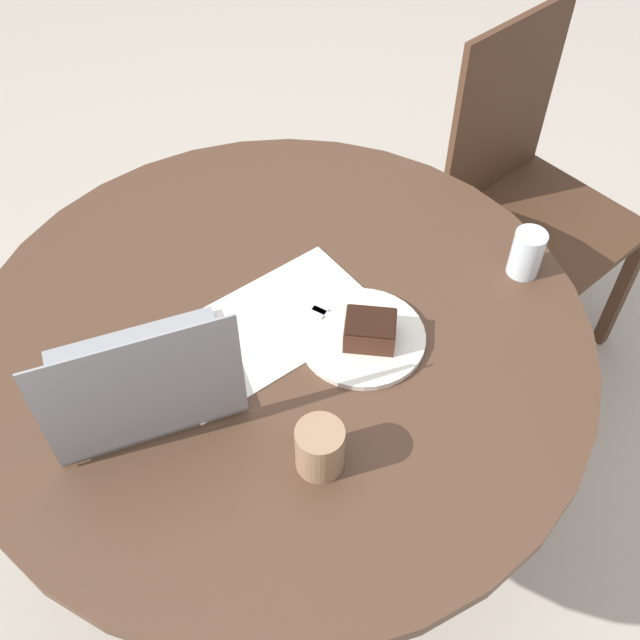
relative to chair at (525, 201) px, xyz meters
The scene contains 10 objects.
ground_plane 1.03m from the chair, 23.78° to the left, with size 12.00×12.00×0.00m, color #B7AD9E.
dining_table 0.91m from the chair, 23.78° to the left, with size 1.17×1.17×0.74m.
chair is the anchor object (origin of this frame).
paper_document 0.95m from the chair, 22.56° to the left, with size 0.46×0.32×0.00m.
plate 0.86m from the chair, 32.72° to the left, with size 0.23×0.23×0.01m.
cake_slice 0.87m from the chair, 33.84° to the left, with size 0.12×0.11×0.05m.
fork 0.86m from the chair, 29.51° to the left, with size 0.12×0.15×0.00m.
coffee_glass 1.12m from the chair, 37.23° to the left, with size 0.08×0.08×0.09m.
water_glass 0.59m from the chair, 51.33° to the left, with size 0.06×0.06×0.10m.
laptop 1.20m from the chair, 21.32° to the left, with size 0.32×0.25×0.26m.
Camera 1 is at (0.26, 0.85, 1.81)m, focal length 42.00 mm.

